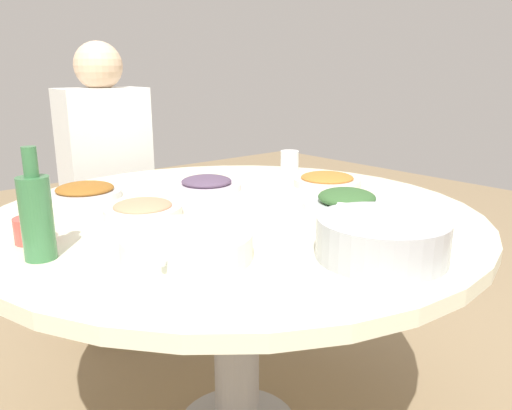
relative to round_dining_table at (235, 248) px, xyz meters
name	(u,v)px	position (x,y,z in m)	size (l,w,h in m)	color
round_dining_table	(235,248)	(0.00, 0.00, 0.00)	(1.35, 1.35, 0.73)	#99999E
rice_bowl	(382,238)	(0.01, -0.48, 0.15)	(0.27, 0.27, 0.09)	#B2B5BA
soup_bowl	(187,246)	(-0.30, -0.22, 0.14)	(0.27, 0.27, 0.06)	white
dish_greens	(347,201)	(0.25, -0.19, 0.13)	(0.25, 0.25, 0.06)	silver
dish_shrimp	(143,209)	(-0.22, 0.12, 0.13)	(0.21, 0.21, 0.04)	silver
dish_eggplant	(207,184)	(0.09, 0.26, 0.13)	(0.23, 0.23, 0.05)	silver
dish_tofu_braise	(327,180)	(0.43, 0.04, 0.13)	(0.23, 0.23, 0.04)	silver
dish_stirfry	(85,191)	(-0.26, 0.42, 0.13)	(0.22, 0.22, 0.04)	silver
green_bottle	(36,215)	(-0.53, -0.02, 0.20)	(0.06, 0.06, 0.23)	#3A7745
tea_cup_near	(290,160)	(0.52, 0.32, 0.15)	(0.07, 0.07, 0.07)	silver
tea_cup_far	(31,230)	(-0.51, 0.09, 0.14)	(0.08, 0.08, 0.06)	#CD4F45
stool_for_diner_left	(115,276)	(0.03, 0.91, -0.39)	(0.33, 0.33, 0.46)	brown
diner_left	(105,153)	(0.03, 0.91, 0.16)	(0.35, 0.35, 0.76)	#2D333D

